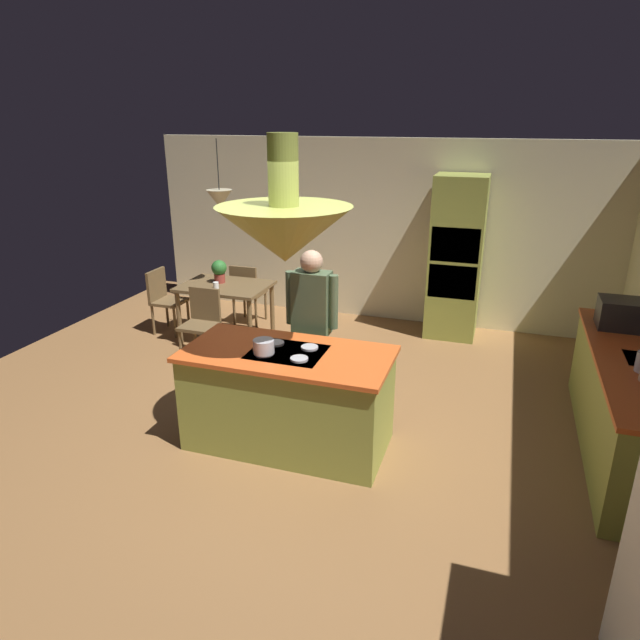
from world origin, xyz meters
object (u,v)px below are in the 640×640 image
(chair_facing_island, at_px, (202,319))
(chair_at_corner, at_px, (164,297))
(kitchen_island, at_px, (288,398))
(microwave_on_counter, at_px, (624,314))
(oven_tower, at_px, (456,258))
(potted_plant_on_table, at_px, (219,270))
(cup_on_table, at_px, (216,286))
(person_at_island, at_px, (312,320))
(cooking_pot_on_cooktop, at_px, (264,346))
(dining_table, at_px, (225,292))
(chair_by_back_wall, at_px, (247,290))

(chair_facing_island, distance_m, chair_at_corner, 1.13)
(kitchen_island, height_order, microwave_on_counter, microwave_on_counter)
(oven_tower, height_order, potted_plant_on_table, oven_tower)
(kitchen_island, xyz_separation_m, cup_on_table, (-1.72, 1.89, 0.35))
(person_at_island, xyz_separation_m, microwave_on_counter, (2.87, 0.84, 0.11))
(chair_facing_island, bearing_deg, person_at_island, -24.00)
(kitchen_island, distance_m, cooking_pot_on_cooktop, 0.57)
(cup_on_table, distance_m, cooking_pot_on_cooktop, 2.56)
(dining_table, xyz_separation_m, microwave_on_counter, (4.54, -0.54, 0.39))
(microwave_on_counter, relative_size, cooking_pot_on_cooktop, 2.56)
(oven_tower, distance_m, microwave_on_counter, 2.42)
(person_at_island, height_order, microwave_on_counter, person_at_island)
(chair_facing_island, xyz_separation_m, potted_plant_on_table, (-0.11, 0.71, 0.42))
(dining_table, bearing_deg, cup_on_table, -94.71)
(oven_tower, relative_size, chair_facing_island, 2.45)
(potted_plant_on_table, relative_size, microwave_on_counter, 0.65)
(dining_table, distance_m, chair_at_corner, 0.95)
(chair_by_back_wall, bearing_deg, dining_table, 90.00)
(chair_at_corner, bearing_deg, oven_tower, -73.01)
(potted_plant_on_table, bearing_deg, chair_by_back_wall, 78.69)
(kitchen_island, relative_size, oven_tower, 0.85)
(chair_facing_island, relative_size, microwave_on_counter, 1.89)
(dining_table, bearing_deg, cooking_pot_on_cooktop, -55.37)
(kitchen_island, xyz_separation_m, chair_facing_island, (-1.70, 1.47, 0.05))
(dining_table, bearing_deg, person_at_island, -39.44)
(person_at_island, distance_m, chair_by_back_wall, 2.65)
(oven_tower, distance_m, potted_plant_on_table, 3.10)
(kitchen_island, height_order, chair_at_corner, kitchen_island)
(kitchen_island, xyz_separation_m, chair_at_corner, (-2.64, 2.10, 0.05))
(dining_table, bearing_deg, chair_facing_island, -90.00)
(kitchen_island, height_order, cup_on_table, kitchen_island)
(chair_at_corner, bearing_deg, person_at_island, -117.76)
(dining_table, xyz_separation_m, potted_plant_on_table, (-0.11, 0.07, 0.27))
(microwave_on_counter, distance_m, cooking_pot_on_cooktop, 3.44)
(chair_by_back_wall, relative_size, chair_at_corner, 1.00)
(dining_table, distance_m, chair_facing_island, 0.65)
(chair_at_corner, height_order, cup_on_table, chair_at_corner)
(cup_on_table, height_order, microwave_on_counter, microwave_on_counter)
(oven_tower, xyz_separation_m, potted_plant_on_table, (-2.91, -1.07, -0.14))
(kitchen_island, relative_size, cup_on_table, 20.18)
(microwave_on_counter, bearing_deg, person_at_island, -163.68)
(kitchen_island, bearing_deg, dining_table, 128.99)
(oven_tower, xyz_separation_m, cup_on_table, (-2.82, -1.35, -0.26))
(oven_tower, xyz_separation_m, chair_facing_island, (-2.80, -1.77, -0.56))
(chair_facing_island, xyz_separation_m, chair_at_corner, (-0.94, 0.63, 0.00))
(person_at_island, bearing_deg, chair_at_corner, 152.24)
(chair_at_corner, bearing_deg, cooking_pot_on_cooktop, -131.94)
(person_at_island, relative_size, cooking_pot_on_cooktop, 9.10)
(dining_table, height_order, chair_at_corner, chair_at_corner)
(cup_on_table, bearing_deg, kitchen_island, -47.82)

